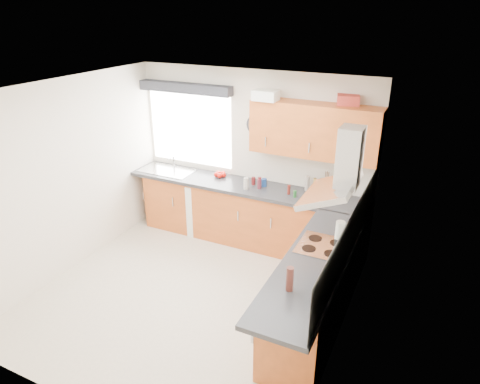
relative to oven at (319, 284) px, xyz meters
The scene contains 38 objects.
ground_plane 1.59m from the oven, 168.69° to the right, with size 3.60×3.60×0.00m, color beige.
ceiling 2.58m from the oven, 168.69° to the right, with size 3.60×3.60×0.02m, color white.
wall_back 2.28m from the oven, 135.00° to the left, with size 3.60×0.02×2.50m, color silver.
wall_front 2.71m from the oven, 125.54° to the right, with size 3.60×0.02×2.50m, color silver.
wall_left 3.41m from the oven, behind, with size 0.02×3.60×2.50m, color silver.
wall_right 0.93m from the oven, 45.00° to the right, with size 0.02×3.60×2.50m, color silver.
window 3.16m from the oven, 149.70° to the left, with size 1.40×0.02×1.10m, color white.
window_blind 3.40m from the oven, 151.23° to the left, with size 1.50×0.18×0.14m, color #282A31.
splashback 0.81m from the oven, ahead, with size 0.01×3.00×0.54m, color white.
base_cab_back 2.01m from the oven, 142.90° to the left, with size 3.00×0.58×0.86m, color #A74C1D.
base_cab_corner 1.20m from the oven, 90.00° to the left, with size 0.60×0.60×0.86m, color #A74C1D.
base_cab_right 0.15m from the oven, 86.19° to the right, with size 0.58×2.10×0.86m, color #A74C1D.
worktop_back 1.98m from the oven, 141.34° to the left, with size 3.60×0.62×0.05m, color #272729.
worktop_right 0.55m from the oven, 90.00° to the right, with size 0.62×2.42×0.05m, color #272729.
sink 3.12m from the oven, 157.02° to the left, with size 0.84×0.46×0.10m, color #ACADAF, non-canonical shape.
oven is the anchor object (origin of this frame).
hob_plate 0.49m from the oven, 90.00° to the left, with size 0.52×0.52×0.01m, color #ACADAF.
extractor_hood 1.35m from the oven, ahead, with size 0.52×0.78×0.66m, color #ACADAF, non-canonical shape.
upper_cabinets 1.99m from the oven, 112.54° to the left, with size 1.70×0.35×0.70m, color #A74C1D.
washing_machine 2.42m from the oven, 149.71° to the left, with size 0.57×0.55×0.83m, color white.
wall_clock 2.45m from the oven, 134.41° to the left, with size 0.29×0.29×0.04m, color #282A31.
casserole 2.48m from the oven, 134.53° to the left, with size 0.32×0.23×0.13m, color white.
storage_box 2.29m from the oven, 97.02° to the left, with size 0.27×0.22×0.12m, color #C0392E.
utensil_pot 1.54m from the oven, 104.04° to the left, with size 0.09×0.09×0.13m, color #A19286.
kitchen_roll 0.65m from the oven, 62.29° to the left, with size 0.10×0.10×0.22m, color white.
tomato_cluster 2.43m from the oven, 145.69° to the left, with size 0.16×0.16×0.07m, color red, non-canonical shape.
jar_0 1.52m from the oven, 110.41° to the left, with size 0.05×0.05×0.24m, color olive.
jar_1 1.45m from the oven, 111.16° to the left, with size 0.06×0.06×0.15m, color gray.
jar_2 1.85m from the oven, 142.67° to the left, with size 0.07×0.07×0.17m, color #B3A798.
jar_3 1.84m from the oven, 133.58° to the left, with size 0.07×0.07×0.11m, color navy.
jar_4 1.81m from the oven, 136.54° to the left, with size 0.05×0.05×0.17m, color #561215.
jar_5 1.80m from the oven, 136.71° to the left, with size 0.06×0.06×0.14m, color #571F28.
jar_6 1.95m from the oven, 137.40° to the left, with size 0.06×0.06×0.11m, color #561213.
jar_7 1.63m from the oven, 113.83° to the left, with size 0.06×0.06×0.21m, color #A5998D.
jar_8 1.41m from the oven, 122.15° to the left, with size 0.04×0.04×0.09m, color #205922.
jar_9 1.42m from the oven, 106.07° to the left, with size 0.05×0.05×0.21m, color black.
jar_10 1.51m from the oven, 124.68° to the left, with size 0.04×0.04×0.14m, color maroon.
bottle_0 1.06m from the oven, 94.77° to the right, with size 0.07×0.07×0.24m, color #4C211B.
Camera 1 is at (2.40, -3.66, 3.29)m, focal length 32.00 mm.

